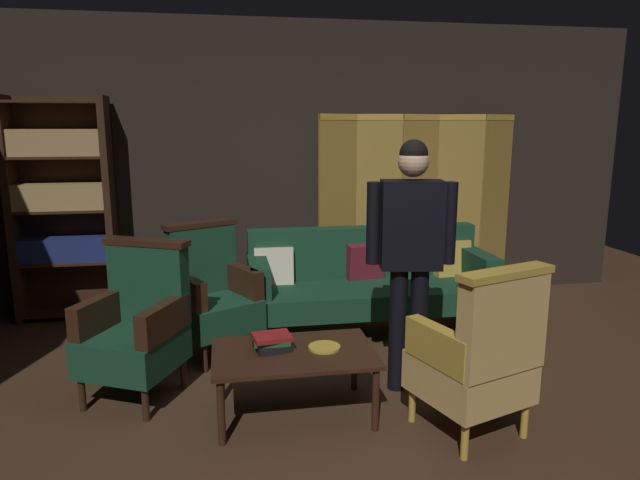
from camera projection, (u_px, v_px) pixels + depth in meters
ground_plane at (341, 410)px, 3.60m from camera, size 10.00×10.00×0.00m
back_wall at (292, 164)px, 5.68m from camera, size 7.20×0.10×2.80m
folding_screen at (418, 204)px, 5.81m from camera, size 2.13×0.27×1.90m
bookshelf at (63, 203)px, 5.13m from camera, size 0.90×0.32×2.05m
velvet_couch at (368, 278)px, 5.00m from camera, size 2.12×0.78×0.88m
coffee_table at (294, 359)px, 3.47m from camera, size 1.00×0.64×0.42m
armchair_gilt_accent at (478, 356)px, 3.22m from camera, size 0.73×0.73×1.04m
armchair_wing_left at (212, 293)px, 4.42m from camera, size 0.78×0.78×1.04m
armchair_wing_right at (137, 325)px, 3.71m from camera, size 0.77×0.77×1.04m
standing_figure at (411, 243)px, 3.69m from camera, size 0.58×0.28×1.70m
potted_plant at (192, 269)px, 5.23m from camera, size 0.54×0.54×0.83m
book_black_cloth at (272, 346)px, 3.49m from camera, size 0.24×0.23×0.04m
book_green_cloth at (272, 341)px, 3.48m from camera, size 0.23×0.16×0.03m
book_red_leather at (272, 337)px, 3.47m from camera, size 0.25×0.21×0.03m
brass_tray at (324, 347)px, 3.50m from camera, size 0.20×0.20×0.02m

